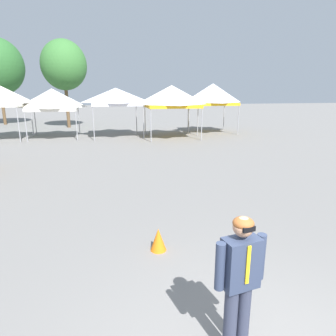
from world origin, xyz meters
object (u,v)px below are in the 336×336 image
object	(u,v)px
tree_behind_tents_center	(64,65)
traffic_cone_lot_center	(158,239)
canopy_tent_center	(213,94)
canopy_tent_right_of_center	(52,100)
person_foreground	(240,277)
canopy_tent_far_left	(116,97)
canopy_tent_far_right	(172,96)

from	to	relation	value
tree_behind_tents_center	traffic_cone_lot_center	world-z (taller)	tree_behind_tents_center
canopy_tent_center	canopy_tent_right_of_center	bearing A→B (deg)	-178.69
person_foreground	traffic_cone_lot_center	bearing A→B (deg)	100.48
canopy_tent_right_of_center	traffic_cone_lot_center	distance (m)	16.77
canopy_tent_far_left	canopy_tent_center	world-z (taller)	canopy_tent_center
canopy_tent_far_left	tree_behind_tents_center	distance (m)	7.88
canopy_tent_far_left	canopy_tent_center	bearing A→B (deg)	4.29
canopy_tent_far_left	traffic_cone_lot_center	world-z (taller)	canopy_tent_far_left
canopy_tent_right_of_center	canopy_tent_center	bearing A→B (deg)	1.31
canopy_tent_center	person_foreground	distance (m)	20.19
canopy_tent_center	traffic_cone_lot_center	world-z (taller)	canopy_tent_center
canopy_tent_far_right	canopy_tent_right_of_center	bearing A→B (deg)	168.67
canopy_tent_far_right	person_foreground	world-z (taller)	canopy_tent_far_right
canopy_tent_far_right	tree_behind_tents_center	distance (m)	11.04
canopy_tent_right_of_center	person_foreground	world-z (taller)	canopy_tent_right_of_center
canopy_tent_far_right	tree_behind_tents_center	size ratio (longest dim) A/B	0.49
canopy_tent_right_of_center	canopy_tent_center	distance (m)	11.49
canopy_tent_far_left	traffic_cone_lot_center	xyz separation A→B (m)	(-0.09, -15.80, -2.52)
tree_behind_tents_center	canopy_tent_center	bearing A→B (deg)	-27.48
canopy_tent_right_of_center	person_foreground	size ratio (longest dim) A/B	1.85
canopy_tent_far_left	person_foreground	bearing A→B (deg)	-88.83
canopy_tent_center	person_foreground	size ratio (longest dim) A/B	2.07
person_foreground	traffic_cone_lot_center	world-z (taller)	person_foreground
canopy_tent_right_of_center	canopy_tent_far_left	size ratio (longest dim) A/B	0.94
canopy_tent_right_of_center	traffic_cone_lot_center	xyz separation A→B (m)	(4.10, -16.09, -2.34)
canopy_tent_right_of_center	tree_behind_tents_center	world-z (taller)	tree_behind_tents_center
tree_behind_tents_center	canopy_tent_far_right	bearing A→B (deg)	-45.40
canopy_tent_far_left	canopy_tent_right_of_center	bearing A→B (deg)	176.13
canopy_tent_far_right	tree_behind_tents_center	xyz separation A→B (m)	(-7.55, 7.66, 2.48)
canopy_tent_far_left	canopy_tent_far_right	size ratio (longest dim) A/B	0.97
canopy_tent_right_of_center	canopy_tent_center	size ratio (longest dim) A/B	0.89
canopy_tent_right_of_center	traffic_cone_lot_center	bearing A→B (deg)	-75.70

